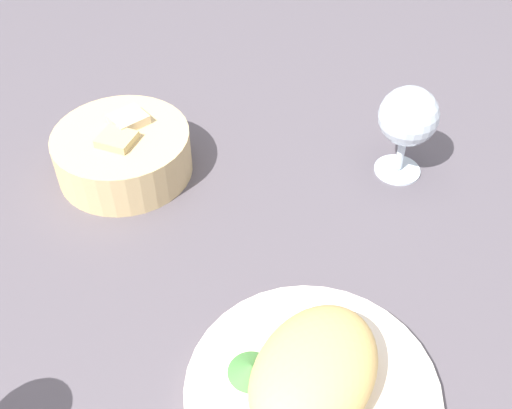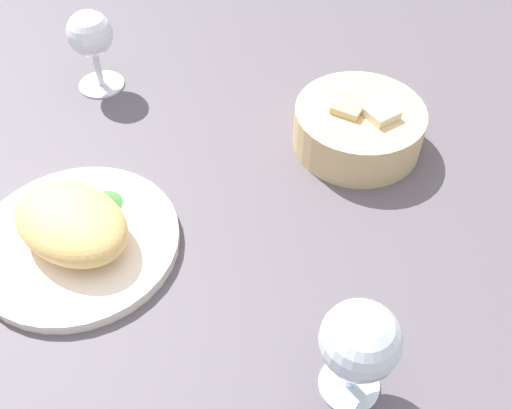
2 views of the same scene
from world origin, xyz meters
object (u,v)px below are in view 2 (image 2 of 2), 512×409
plate (78,242)px  wine_glass_near (360,343)px  bread_basket (359,127)px  wine_glass_far (91,39)px

plate → wine_glass_near: wine_glass_near is taller
bread_basket → wine_glass_far: 39.43cm
wine_glass_near → plate: bearing=156.1°
wine_glass_far → bread_basket: bearing=-13.6°
plate → bread_basket: bread_basket is taller
wine_glass_near → wine_glass_far: (-37.24, 44.07, -0.18)cm
plate → bread_basket: size_ratio=1.37×
plate → wine_glass_near: 34.88cm
bread_basket → wine_glass_near: wine_glass_near is taller
bread_basket → wine_glass_near: (-0.79, -34.88, 5.07)cm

